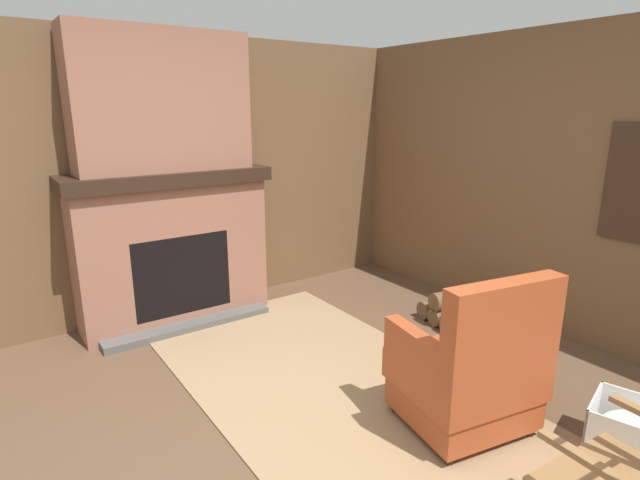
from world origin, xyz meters
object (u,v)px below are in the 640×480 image
Objects in this scene: oil_lamp_vase at (100,162)px; decorative_plate_on_mantel at (171,156)px; firewood_stack at (450,311)px; storage_case at (204,160)px; armchair at (470,373)px; laundry_basket at (637,435)px.

oil_lamp_vase reaches higher than decorative_plate_on_mantel.
storage_case reaches higher than firewood_stack.
armchair is 2.75m from storage_case.
laundry_basket is (1.71, -0.54, 0.03)m from firewood_stack.
storage_case is at bearing -162.95° from laundry_basket.
decorative_plate_on_mantel reaches higher than laundry_basket.
armchair is 2.84m from decorative_plate_on_mantel.
oil_lamp_vase reaches higher than firewood_stack.
oil_lamp_vase is at bearing 37.95° from armchair.
decorative_plate_on_mantel is at bearing 27.08° from armchair.
firewood_stack is at bearing 49.99° from decorative_plate_on_mantel.
storage_case is (-2.51, -0.47, 1.00)m from armchair.
armchair is 0.88m from laundry_basket.
laundry_basket is at bearing 21.32° from decorative_plate_on_mantel.
decorative_plate_on_mantel is at bearing -130.01° from firewood_stack.
storage_case is at bearing 21.29° from armchair.
armchair is at bearing 10.63° from storage_case.
oil_lamp_vase is at bearing -90.01° from storage_case.
armchair is 4.25× the size of decorative_plate_on_mantel.
storage_case is 1.20× the size of decorative_plate_on_mantel.
laundry_basket is at bearing -17.72° from firewood_stack.
firewood_stack is at bearing 57.62° from oil_lamp_vase.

